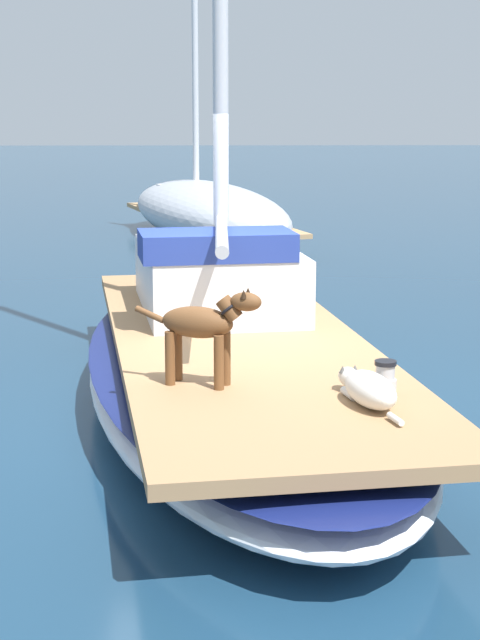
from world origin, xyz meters
TOP-DOWN VIEW (x-y plane):
  - ground_plane at (0.00, 0.00)m, footprint 120.00×120.00m
  - sailboat_main at (0.00, 0.00)m, footprint 3.55×7.53m
  - cabin_house at (-0.18, 1.10)m, footprint 1.71×2.40m
  - dog_brown at (-0.26, -1.54)m, footprint 0.90×0.42m
  - dog_white at (0.81, -2.02)m, footprint 0.41×0.94m
  - deck_winch at (0.98, -1.70)m, footprint 0.16×0.16m
  - moored_boat_far_astern at (-0.38, 11.07)m, footprint 4.20×7.45m

SIDE VIEW (x-z plane):
  - ground_plane at x=0.00m, z-range 0.00..0.00m
  - sailboat_main at x=0.00m, z-range 0.01..0.67m
  - moored_boat_far_astern at x=-0.38m, z-range -2.31..3.49m
  - deck_winch at x=0.98m, z-range 0.65..0.86m
  - dog_white at x=0.81m, z-range 0.66..0.88m
  - cabin_house at x=-0.18m, z-range 0.59..1.43m
  - dog_brown at x=-0.26m, z-range 0.73..1.43m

